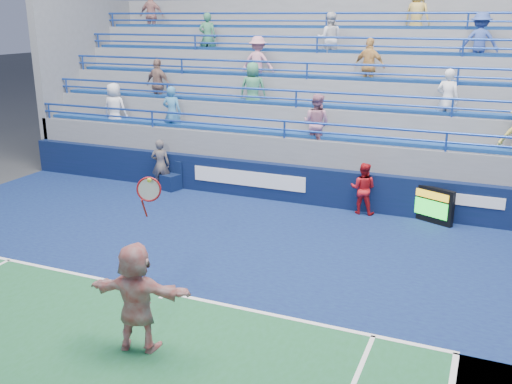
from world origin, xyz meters
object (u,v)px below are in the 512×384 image
at_px(judge_chair, 171,181).
at_px(ball_girl, 363,189).
at_px(tennis_player, 137,297).
at_px(line_judge, 161,165).
at_px(serve_speed_board, 429,204).

height_order(judge_chair, ball_girl, ball_girl).
bearing_deg(tennis_player, line_judge, 119.55).
bearing_deg(serve_speed_board, tennis_player, -114.16).
relative_size(tennis_player, ball_girl, 2.06).
bearing_deg(serve_speed_board, line_judge, -178.80).
xyz_separation_m(serve_speed_board, tennis_player, (-3.64, -8.12, 0.45)).
height_order(line_judge, ball_girl, line_judge).
height_order(serve_speed_board, line_judge, line_judge).
relative_size(tennis_player, line_judge, 1.86).
distance_m(serve_speed_board, judge_chair, 7.82).
xyz_separation_m(tennis_player, ball_girl, (1.88, 8.07, -0.21)).
relative_size(serve_speed_board, line_judge, 0.84).
distance_m(tennis_player, ball_girl, 8.29).
relative_size(serve_speed_board, ball_girl, 0.92).
distance_m(serve_speed_board, tennis_player, 8.91).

